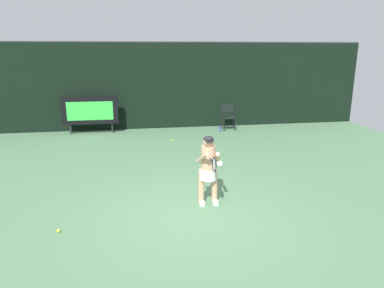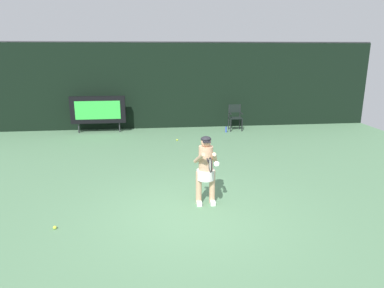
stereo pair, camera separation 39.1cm
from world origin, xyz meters
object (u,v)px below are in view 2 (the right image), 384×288
object	(u,v)px
tennis_player	(206,167)
tennis_ball_spare	(177,140)
tennis_racket	(210,165)
scoreboard	(98,110)
water_bottle	(226,129)
umpire_chair	(235,116)
tennis_ball_loose	(55,227)

from	to	relation	value
tennis_player	tennis_ball_spare	xyz separation A→B (m)	(-0.21, 5.59, -0.82)
tennis_racket	tennis_player	bearing A→B (deg)	79.95
scoreboard	water_bottle	xyz separation A→B (m)	(5.22, -0.58, -0.82)
tennis_racket	tennis_ball_spare	bearing A→B (deg)	81.54
scoreboard	tennis_ball_spare	world-z (taller)	scoreboard
tennis_player	tennis_ball_spare	size ratio (longest dim) A/B	22.61
water_bottle	tennis_ball_spare	bearing A→B (deg)	-151.30
scoreboard	tennis_ball_spare	bearing A→B (deg)	-29.51
water_bottle	tennis_player	world-z (taller)	tennis_player
umpire_chair	water_bottle	size ratio (longest dim) A/B	4.08
tennis_racket	tennis_ball_loose	xyz separation A→B (m)	(-3.03, -0.28, -1.05)
tennis_ball_loose	water_bottle	bearing A→B (deg)	56.81
umpire_chair	tennis_racket	bearing A→B (deg)	-107.19
tennis_ball_loose	tennis_ball_spare	distance (m)	6.99
umpire_chair	tennis_racket	world-z (taller)	tennis_racket
scoreboard	tennis_racket	bearing A→B (deg)	-67.17
scoreboard	tennis_ball_loose	bearing A→B (deg)	-88.07
tennis_racket	tennis_ball_spare	xyz separation A→B (m)	(-0.22, 6.11, -1.05)
tennis_player	tennis_ball_spare	bearing A→B (deg)	92.19
scoreboard	umpire_chair	world-z (taller)	scoreboard
scoreboard	tennis_ball_loose	world-z (taller)	scoreboard
scoreboard	umpire_chair	bearing A→B (deg)	-2.14
tennis_player	tennis_ball_loose	bearing A→B (deg)	-165.08
umpire_chair	tennis_ball_loose	bearing A→B (deg)	-124.25
tennis_ball_spare	scoreboard	bearing A→B (deg)	150.49
water_bottle	tennis_ball_loose	world-z (taller)	water_bottle
water_bottle	tennis_ball_loose	xyz separation A→B (m)	(-4.94, -7.56, -0.09)
tennis_ball_spare	tennis_racket	bearing A→B (deg)	-87.96
scoreboard	tennis_ball_loose	distance (m)	8.20
tennis_racket	tennis_ball_loose	size ratio (longest dim) A/B	8.85
tennis_racket	tennis_ball_spare	distance (m)	6.20
umpire_chair	tennis_ball_loose	distance (m)	9.61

